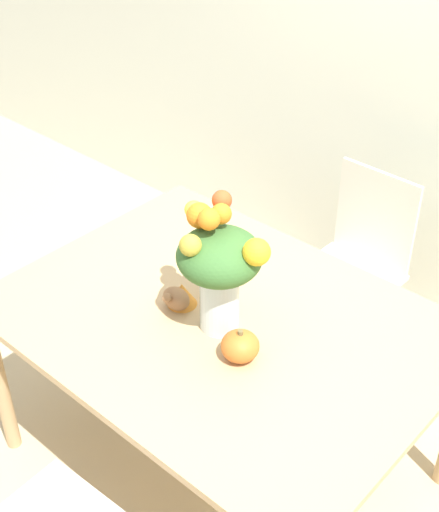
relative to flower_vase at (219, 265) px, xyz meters
The scene contains 6 objects.
ground_plane 1.04m from the flower_vase, 117.16° to the left, with size 12.00×12.00×0.00m, color tan.
dining_table 0.34m from the flower_vase, 117.16° to the left, with size 1.56×1.16×0.78m.
flower_vase is the anchor object (origin of this frame).
pumpkin 0.27m from the flower_vase, 25.50° to the right, with size 0.13×0.13×0.12m.
turkey_figurine 0.28m from the flower_vase, behind, with size 0.11×0.15×0.09m.
dining_chair_near_window 1.11m from the flower_vase, 91.99° to the left, with size 0.43×0.43×0.93m.
Camera 1 is at (1.28, -1.45, 2.41)m, focal length 50.00 mm.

